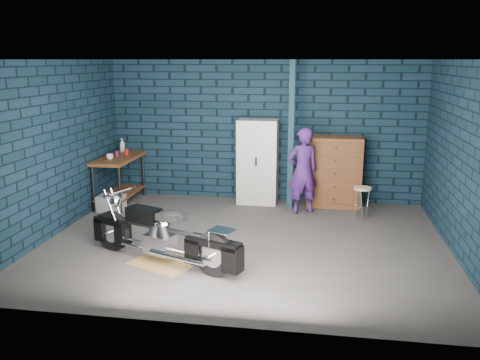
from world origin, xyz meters
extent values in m
plane|color=#4B4846|center=(0.00, 0.00, 0.00)|extent=(6.00, 6.00, 0.00)
cube|color=black|center=(0.00, 2.50, 1.35)|extent=(6.00, 0.02, 2.70)
cube|color=black|center=(-3.00, 0.00, 1.35)|extent=(0.02, 5.00, 2.70)
cube|color=black|center=(3.00, 0.00, 1.35)|extent=(0.02, 5.00, 2.70)
cube|color=silver|center=(0.00, 0.00, 2.70)|extent=(6.00, 5.00, 0.02)
cube|color=#112C37|center=(0.55, 1.95, 1.35)|extent=(0.10, 0.10, 2.70)
cube|color=brown|center=(-2.68, 1.75, 0.46)|extent=(0.60, 1.40, 0.91)
cube|color=olive|center=(-0.98, -0.96, 0.00)|extent=(1.04, 0.92, 0.01)
imported|color=#421C6C|center=(0.79, 1.67, 0.77)|extent=(0.67, 0.57, 1.55)
cube|color=gray|center=(-2.66, 1.25, 0.14)|extent=(0.47, 0.33, 0.29)
cube|color=beige|center=(-0.09, 2.23, 0.80)|extent=(0.75, 0.54, 1.61)
cube|color=brown|center=(1.36, 2.23, 0.66)|extent=(0.98, 0.55, 1.31)
imported|color=beige|center=(-2.73, 1.47, 0.96)|extent=(0.16, 0.16, 0.10)
cylinder|color=#53175D|center=(-2.74, 1.81, 0.96)|extent=(0.08, 0.08, 0.10)
cylinder|color=maroon|center=(-2.60, 1.96, 0.97)|extent=(0.10, 0.10, 0.12)
imported|color=gray|center=(-2.80, 2.25, 1.05)|extent=(0.13, 0.13, 0.27)
camera|label=1|loc=(1.08, -7.19, 2.70)|focal=38.00mm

